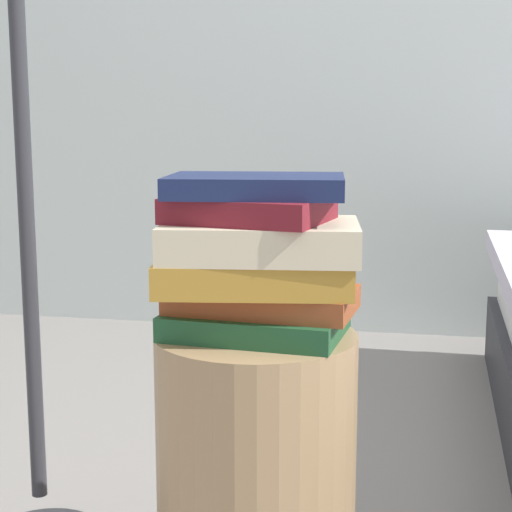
{
  "coord_description": "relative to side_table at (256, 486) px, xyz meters",
  "views": [
    {
      "loc": [
        0.23,
        -1.21,
        0.84
      ],
      "look_at": [
        0.0,
        0.0,
        0.63
      ],
      "focal_mm": 56.97,
      "sensor_mm": 36.0,
      "label": 1
    }
  ],
  "objects": [
    {
      "name": "book_maroon",
      "position": [
        -0.01,
        0.0,
        0.45
      ],
      "size": [
        0.26,
        0.22,
        0.04
      ],
      "primitive_type": "cube",
      "rotation": [
        0.0,
        0.0,
        -0.18
      ],
      "color": "maroon",
      "rests_on": "book_cream"
    },
    {
      "name": "book_cream",
      "position": [
        0.01,
        -0.01,
        0.41
      ],
      "size": [
        0.32,
        0.23,
        0.06
      ],
      "primitive_type": "cube",
      "rotation": [
        0.0,
        0.0,
        0.12
      ],
      "color": "beige",
      "rests_on": "book_ochre"
    },
    {
      "name": "book_rust",
      "position": [
        0.01,
        0.0,
        0.31
      ],
      "size": [
        0.3,
        0.18,
        0.04
      ],
      "primitive_type": "cube",
      "rotation": [
        0.0,
        0.0,
        -0.1
      ],
      "color": "#994723",
      "rests_on": "book_forest"
    },
    {
      "name": "side_table",
      "position": [
        0.0,
        0.0,
        0.0
      ],
      "size": [
        0.32,
        0.32,
        0.51
      ],
      "primitive_type": "cylinder",
      "color": "tan",
      "rests_on": "ground_plane"
    },
    {
      "name": "book_ochre",
      "position": [
        0.0,
        -0.01,
        0.35
      ],
      "size": [
        0.32,
        0.23,
        0.05
      ],
      "primitive_type": "cube",
      "rotation": [
        0.0,
        0.0,
        0.14
      ],
      "color": "#B7842D",
      "rests_on": "book_rust"
    },
    {
      "name": "book_navy",
      "position": [
        0.0,
        -0.0,
        0.49
      ],
      "size": [
        0.28,
        0.21,
        0.03
      ],
      "primitive_type": "cube",
      "rotation": [
        0.0,
        0.0,
        0.1
      ],
      "color": "#19234C",
      "rests_on": "book_maroon"
    },
    {
      "name": "book_forest",
      "position": [
        0.0,
        -0.0,
        0.27
      ],
      "size": [
        0.28,
        0.21,
        0.04
      ],
      "primitive_type": "cube",
      "rotation": [
        0.0,
        0.0,
        -0.1
      ],
      "color": "#1E512D",
      "rests_on": "side_table"
    }
  ]
}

